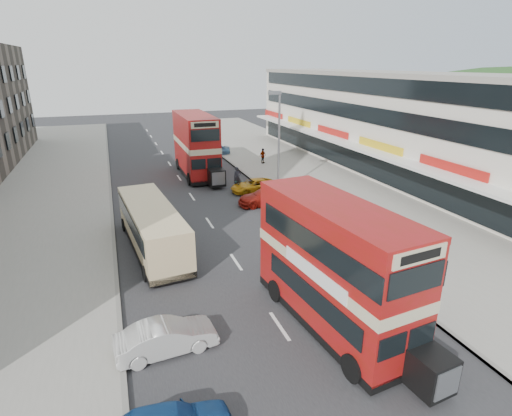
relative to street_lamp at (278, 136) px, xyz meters
name	(u,v)px	position (x,y,z in m)	size (l,w,h in m)	color
ground	(301,358)	(-6.52, -18.00, -4.78)	(160.00, 160.00, 0.00)	#28282B
road_surface	(192,197)	(-6.52, 2.00, -4.78)	(12.00, 90.00, 0.01)	#28282B
pavement_right	(325,182)	(5.48, 2.00, -4.71)	(12.00, 90.00, 0.15)	gray
pavement_left	(23,214)	(-18.52, 2.00, -4.71)	(12.00, 90.00, 0.15)	gray
kerb_left	(111,204)	(-12.62, 2.00, -4.71)	(0.20, 90.00, 0.16)	gray
kerb_right	(263,188)	(-0.42, 2.00, -4.71)	(0.20, 90.00, 0.16)	gray
commercial_row	(391,122)	(13.42, 4.00, -0.09)	(9.90, 46.20, 9.30)	beige
street_lamp	(278,136)	(0.00, 0.00, 0.00)	(1.00, 0.20, 8.12)	slate
bus_main	(335,267)	(-4.48, -16.57, -2.15)	(3.38, 9.16, 5.00)	black
bus_second	(196,145)	(-4.69, 8.47, -1.89)	(2.78, 9.99, 5.50)	black
coach	(152,226)	(-10.48, -6.86, -3.35)	(3.16, 9.34, 2.43)	black
car_left_front	(166,337)	(-11.02, -16.00, -4.18)	(1.29, 3.69, 1.22)	silver
car_right_a	(267,196)	(-1.53, -1.74, -4.14)	(1.80, 4.42, 1.28)	maroon
car_right_b	(254,186)	(-1.41, 1.57, -4.24)	(1.80, 3.90, 1.08)	orange
car_right_c	(213,150)	(-1.28, 16.14, -4.12)	(1.58, 3.93, 1.34)	#5888B0
pedestrian_near	(329,199)	(1.79, -5.11, -3.72)	(0.68, 0.46, 1.84)	gray
pedestrian_far	(263,156)	(2.66, 10.32, -3.85)	(0.91, 0.38, 1.56)	gray
cyclist	(237,183)	(-2.66, 2.15, -4.10)	(0.77, 1.98, 2.06)	gray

